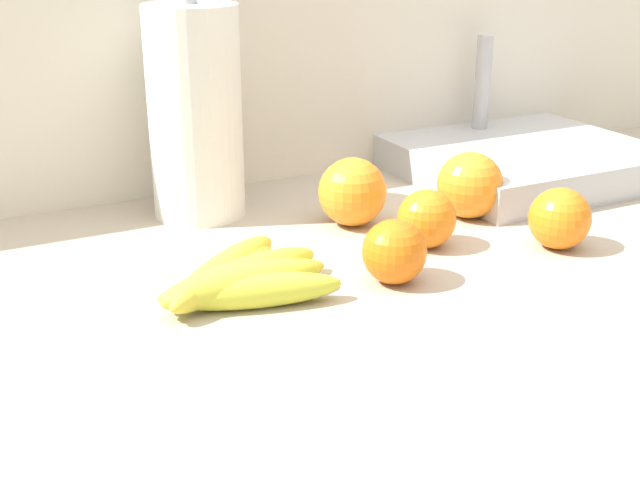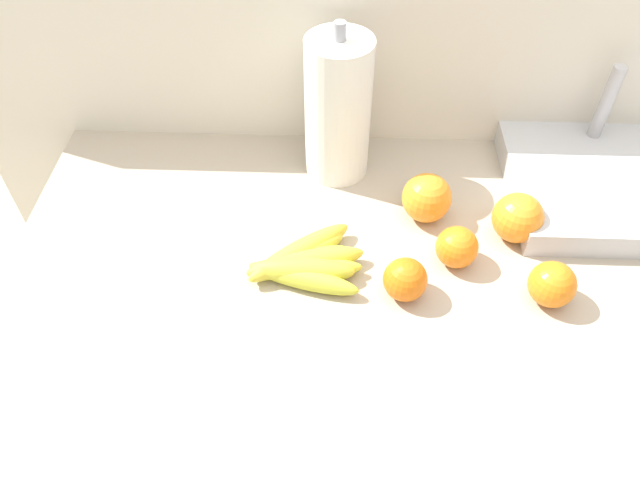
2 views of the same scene
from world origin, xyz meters
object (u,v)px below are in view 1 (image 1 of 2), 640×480
orange_far_right (560,218)px  orange_back_right (427,219)px  paper_towel_roll (195,113)px  orange_center (394,252)px  sink_basin (523,159)px  orange_right (352,192)px  banana_bunch (238,280)px  orange_front (470,185)px

orange_far_right → orange_back_right: bearing=152.0°
orange_back_right → paper_towel_roll: (-0.19, 0.22, 0.10)m
orange_back_right → orange_center: (-0.09, -0.07, 0.00)m
paper_towel_roll → sink_basin: bearing=-6.2°
orange_right → orange_far_right: 0.24m
banana_bunch → paper_towel_roll: 0.28m
orange_far_right → paper_towel_roll: size_ratio=0.24×
orange_front → sink_basin: size_ratio=0.25×
banana_bunch → sink_basin: (0.53, 0.20, 0.01)m
banana_bunch → orange_front: orange_front is taller
banana_bunch → orange_far_right: size_ratio=2.74×
orange_right → orange_front: bearing=-15.9°
orange_back_right → sink_basin: bearing=31.4°
orange_center → orange_back_right: bearing=38.9°
orange_far_right → orange_right: bearing=134.9°
banana_bunch → orange_front: 0.36m
banana_bunch → paper_towel_roll: (0.05, 0.26, 0.11)m
orange_far_right → orange_center: orange_far_right is taller
orange_right → orange_back_right: orange_right is taller
orange_far_right → sink_basin: sink_basin is taller
orange_center → sink_basin: size_ratio=0.20×
orange_center → sink_basin: bearing=33.3°
orange_right → orange_center: size_ratio=1.24×
paper_towel_roll → orange_center: bearing=-69.7°
orange_back_right → paper_towel_roll: paper_towel_roll is taller
orange_back_right → sink_basin: (0.28, 0.17, -0.01)m
orange_far_right → orange_front: 0.14m
orange_right → orange_back_right: size_ratio=1.24×
orange_front → sink_basin: 0.21m
orange_back_right → orange_front: (0.10, 0.06, 0.01)m
banana_bunch → orange_right: orange_right is taller
banana_bunch → sink_basin: size_ratio=0.57×
orange_right → sink_basin: 0.33m
orange_back_right → sink_basin: 0.33m
orange_back_right → orange_front: bearing=30.4°
sink_basin → banana_bunch: bearing=-158.7°
paper_towel_roll → sink_basin: (0.48, -0.05, -0.10)m
orange_center → sink_basin: 0.44m
orange_back_right → orange_front: size_ratio=0.81×
orange_center → paper_towel_roll: (-0.11, 0.29, 0.10)m
orange_far_right → orange_center: 0.22m
orange_back_right → orange_far_right: 0.15m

